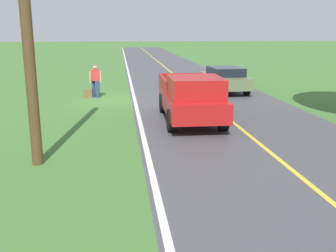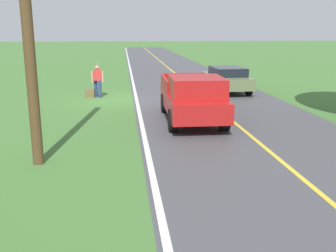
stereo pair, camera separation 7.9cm
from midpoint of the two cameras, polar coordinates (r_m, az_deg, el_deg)
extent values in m
plane|color=#427033|center=(20.02, -7.47, 3.84)|extent=(200.00, 200.00, 0.00)
cube|color=#47474C|center=(20.45, 5.46, 4.11)|extent=(7.42, 120.00, 0.00)
cube|color=silver|center=(20.03, -4.50, 3.93)|extent=(0.16, 117.60, 0.00)
cube|color=gold|center=(20.45, 5.46, 4.12)|extent=(0.14, 117.60, 0.00)
cylinder|color=navy|center=(20.68, -9.77, 5.31)|extent=(0.18, 0.18, 0.88)
cylinder|color=navy|center=(20.93, -10.35, 5.39)|extent=(0.18, 0.18, 0.88)
cube|color=red|center=(20.71, -10.15, 7.35)|extent=(0.40, 0.27, 0.58)
sphere|color=tan|center=(20.67, -10.20, 8.46)|extent=(0.23, 0.23, 0.23)
sphere|color=#4C564C|center=(20.67, -10.21, 8.67)|extent=(0.20, 0.20, 0.20)
cube|color=navy|center=(20.91, -10.13, 7.49)|extent=(0.32, 0.21, 0.44)
cylinder|color=tan|center=(20.70, -9.42, 7.07)|extent=(0.10, 0.10, 0.58)
cylinder|color=tan|center=(20.72, -10.86, 7.01)|extent=(0.10, 0.10, 0.58)
cube|color=brown|center=(20.81, -11.20, 4.69)|extent=(0.46, 0.21, 0.44)
cube|color=#B21919|center=(15.24, 3.56, 3.65)|extent=(2.12, 5.44, 0.70)
cube|color=#B21919|center=(13.97, 4.35, 5.65)|extent=(1.89, 2.20, 0.72)
cube|color=black|center=(13.96, 4.35, 5.94)|extent=(1.71, 1.33, 0.43)
cube|color=#B21919|center=(16.37, 6.29, 6.34)|extent=(0.17, 3.03, 0.45)
cube|color=#B21919|center=(16.10, -0.32, 6.30)|extent=(0.17, 3.03, 0.45)
cube|color=#B21919|center=(17.69, 2.31, 6.97)|extent=(1.84, 0.14, 0.45)
cylinder|color=black|center=(13.80, 8.34, 0.96)|extent=(0.32, 0.81, 0.80)
cylinder|color=black|center=(13.49, 0.89, 0.82)|extent=(0.32, 0.81, 0.80)
cylinder|color=black|center=(16.96, 5.76, 3.45)|extent=(0.32, 0.81, 0.80)
cylinder|color=black|center=(16.71, -0.32, 3.36)|extent=(0.32, 0.81, 0.80)
cube|color=#66754C|center=(22.60, 8.59, 6.58)|extent=(2.00, 4.46, 0.62)
cube|color=black|center=(22.35, 8.79, 7.89)|extent=(1.71, 2.43, 0.46)
cylinder|color=black|center=(23.75, 5.61, 6.27)|extent=(0.26, 0.67, 0.66)
cylinder|color=black|center=(24.21, 9.52, 6.29)|extent=(0.26, 0.67, 0.66)
cylinder|color=black|center=(21.07, 7.46, 5.25)|extent=(0.26, 0.67, 0.66)
cylinder|color=black|center=(21.59, 11.79, 5.28)|extent=(0.26, 0.67, 0.66)
camera|label=1|loc=(0.04, -89.75, 0.06)|focal=41.85mm
camera|label=2|loc=(0.04, 90.25, -0.06)|focal=41.85mm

